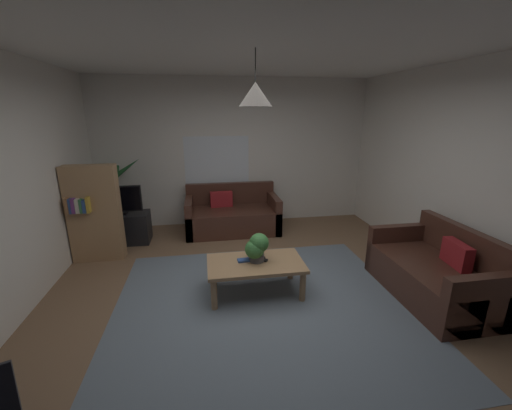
# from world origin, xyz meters

# --- Properties ---
(floor) EXTENTS (5.05, 5.49, 0.02)m
(floor) POSITION_xyz_m (0.00, 0.00, -0.01)
(floor) COLOR brown
(floor) RESTS_ON ground
(rug) EXTENTS (3.28, 3.02, 0.01)m
(rug) POSITION_xyz_m (0.00, -0.20, 0.00)
(rug) COLOR slate
(rug) RESTS_ON ground
(wall_back) EXTENTS (5.17, 0.06, 2.70)m
(wall_back) POSITION_xyz_m (0.00, 2.78, 1.35)
(wall_back) COLOR silver
(wall_back) RESTS_ON ground
(wall_right) EXTENTS (0.06, 5.49, 2.70)m
(wall_right) POSITION_xyz_m (2.55, 0.00, 1.35)
(wall_right) COLOR silver
(wall_right) RESTS_ON ground
(ceiling) EXTENTS (5.05, 5.49, 0.02)m
(ceiling) POSITION_xyz_m (0.00, 0.00, 2.71)
(ceiling) COLOR white
(window_pane) EXTENTS (1.19, 0.01, 0.91)m
(window_pane) POSITION_xyz_m (-0.34, 2.74, 1.21)
(window_pane) COLOR white
(couch_under_window) EXTENTS (1.64, 0.87, 0.82)m
(couch_under_window) POSITION_xyz_m (-0.11, 2.25, 0.27)
(couch_under_window) COLOR #47281E
(couch_under_window) RESTS_ON ground
(couch_right_side) EXTENTS (0.87, 1.50, 0.82)m
(couch_right_side) POSITION_xyz_m (2.03, -0.29, 0.27)
(couch_right_side) COLOR #47281E
(couch_right_side) RESTS_ON ground
(coffee_table) EXTENTS (1.13, 0.64, 0.40)m
(coffee_table) POSITION_xyz_m (-0.04, 0.12, 0.34)
(coffee_table) COLOR #A87F56
(coffee_table) RESTS_ON ground
(book_on_table_0) EXTENTS (0.14, 0.10, 0.02)m
(book_on_table_0) POSITION_xyz_m (-0.17, 0.17, 0.41)
(book_on_table_0) COLOR #2D4C8C
(book_on_table_0) RESTS_ON coffee_table
(remote_on_table_0) EXTENTS (0.16, 0.13, 0.02)m
(remote_on_table_0) POSITION_xyz_m (0.03, 0.15, 0.41)
(remote_on_table_0) COLOR black
(remote_on_table_0) RESTS_ON coffee_table
(remote_on_table_1) EXTENTS (0.06, 0.16, 0.02)m
(remote_on_table_1) POSITION_xyz_m (0.06, 0.24, 0.41)
(remote_on_table_1) COLOR black
(remote_on_table_1) RESTS_ON coffee_table
(potted_plant_on_table) EXTENTS (0.28, 0.24, 0.35)m
(potted_plant_on_table) POSITION_xyz_m (-0.02, 0.14, 0.58)
(potted_plant_on_table) COLOR #4C4C51
(potted_plant_on_table) RESTS_ON coffee_table
(tv_stand) EXTENTS (0.90, 0.44, 0.50)m
(tv_stand) POSITION_xyz_m (-1.97, 2.00, 0.25)
(tv_stand) COLOR black
(tv_stand) RESTS_ON ground
(tv) EXTENTS (0.74, 0.16, 0.47)m
(tv) POSITION_xyz_m (-1.97, 1.97, 0.74)
(tv) COLOR black
(tv) RESTS_ON tv_stand
(potted_palm_corner) EXTENTS (0.88, 0.82, 1.36)m
(potted_palm_corner) POSITION_xyz_m (-2.13, 2.53, 0.60)
(potted_palm_corner) COLOR #4C4C51
(potted_palm_corner) RESTS_ON ground
(bookshelf_corner) EXTENTS (0.70, 0.31, 1.40)m
(bookshelf_corner) POSITION_xyz_m (-2.16, 1.40, 0.71)
(bookshelf_corner) COLOR #A87F56
(bookshelf_corner) RESTS_ON ground
(pendant_lamp) EXTENTS (0.34, 0.34, 0.55)m
(pendant_lamp) POSITION_xyz_m (-0.04, 0.12, 2.27)
(pendant_lamp) COLOR black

